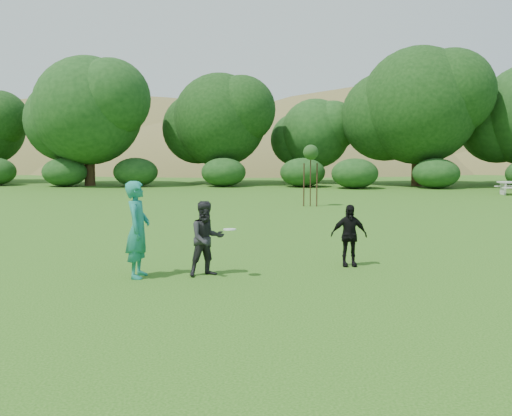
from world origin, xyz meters
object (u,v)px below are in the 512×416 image
Objects in this scene: player_grey at (207,239)px; player_black at (349,235)px; player_teal at (138,229)px; sapling at (311,154)px.

player_grey is 3.38m from player_black.
sapling reaches higher than player_teal.
player_teal is 1.27× the size of player_grey.
player_grey is 1.12× the size of player_black.
player_teal is 15.25m from sapling.
sapling reaches higher than player_grey.
player_grey is at bearing -101.16° from sapling.
player_teal is 0.72× the size of sapling.
sapling is (-0.34, 13.19, 1.70)m from player_black.
player_black is at bearing -8.13° from player_grey.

